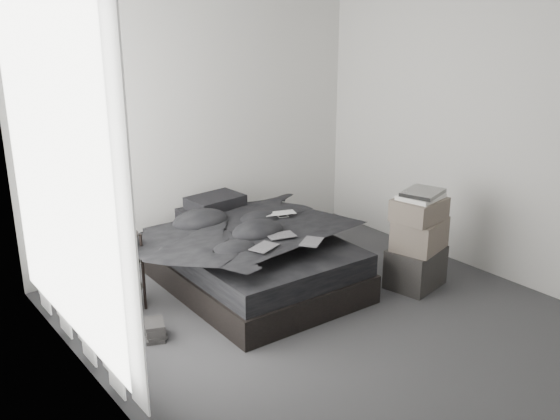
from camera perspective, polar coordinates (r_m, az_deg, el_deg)
floor at (r=4.97m, az=5.69°, el=-10.58°), size 3.60×4.20×0.01m
wall_back at (r=6.15m, az=-7.43°, el=7.94°), size 3.60×0.01×2.60m
wall_left at (r=3.55m, az=-15.50°, el=-0.41°), size 0.01×4.20×2.60m
wall_right at (r=5.85m, az=19.26°, el=6.53°), size 0.01×4.20×2.60m
window_left at (r=4.36m, az=-19.85°, el=3.33°), size 0.02×2.00×2.30m
curtain_left at (r=4.39m, az=-19.13°, el=2.56°), size 0.06×2.12×2.48m
bed at (r=5.56m, az=-2.38°, el=-5.82°), size 1.39×1.81×0.24m
mattress at (r=5.47m, az=-2.41°, el=-3.75°), size 1.34×1.76×0.19m
duvet at (r=5.37m, az=-2.18°, el=-1.93°), size 1.35×1.55×0.21m
pillow_lower at (r=5.95m, az=-6.49°, el=-0.39°), size 0.55×0.38×0.12m
pillow_upper at (r=5.93m, az=-5.94°, el=0.74°), size 0.53×0.39×0.11m
laptop at (r=5.57m, az=0.12°, el=0.13°), size 0.33×0.27×0.02m
comic_a at (r=4.88m, az=-1.46°, el=-2.70°), size 0.26×0.22×0.01m
comic_b at (r=5.12m, az=0.11°, el=-1.60°), size 0.25×0.20×0.01m
comic_c at (r=4.99m, az=2.92°, el=-2.11°), size 0.27×0.25×0.01m
side_stand at (r=5.21m, az=-14.52°, el=-5.68°), size 0.45×0.45×0.66m
papers at (r=5.08m, az=-14.67°, el=-2.22°), size 0.31×0.29×0.01m
floor_books at (r=4.85m, az=-11.39°, el=-10.72°), size 0.19×0.23×0.14m
box_lower at (r=5.67m, az=12.29°, el=-5.12°), size 0.55×0.46×0.36m
box_mid at (r=5.56m, az=12.65°, el=-2.15°), size 0.53×0.46×0.27m
box_upper at (r=5.47m, az=12.62°, el=0.07°), size 0.47×0.40×0.19m
art_book_white at (r=5.45m, az=12.75°, el=1.22°), size 0.42×0.36×0.04m
art_book_snake at (r=5.44m, az=12.93°, el=1.57°), size 0.42×0.38×0.03m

